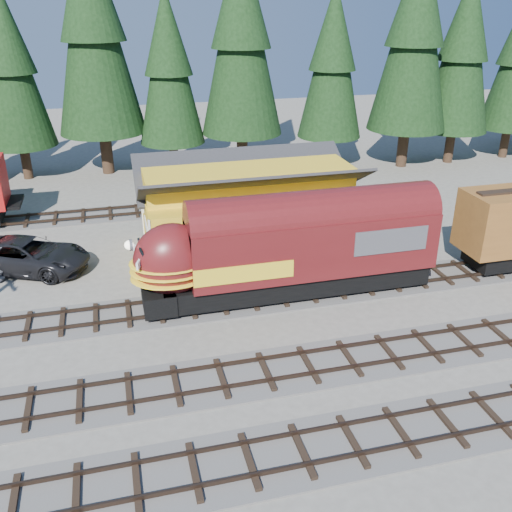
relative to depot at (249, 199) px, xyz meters
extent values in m
plane|color=#6B665B|center=(0.00, -10.50, -2.96)|extent=(120.00, 120.00, 0.00)
cube|color=#4C4947|center=(10.00, -6.50, -2.92)|extent=(68.00, 3.20, 0.08)
cube|color=#38281E|center=(10.00, -7.22, -2.71)|extent=(68.00, 0.08, 0.16)
cube|color=#38281E|center=(10.00, -5.78, -2.71)|extent=(68.00, 0.08, 0.16)
cube|color=#4C4947|center=(-10.00, 7.50, -2.92)|extent=(32.00, 3.20, 0.08)
cube|color=#38281E|center=(-10.00, 6.78, -2.71)|extent=(32.00, 0.08, 0.16)
cube|color=#38281E|center=(-10.00, 8.22, -2.71)|extent=(32.00, 0.08, 0.16)
cube|color=gold|center=(0.00, 0.00, -1.26)|extent=(12.00, 6.00, 3.40)
cube|color=yellow|center=(0.00, 0.00, 1.16)|extent=(11.88, 3.30, 1.44)
cube|color=white|center=(-6.04, -1.00, -0.76)|extent=(0.06, 2.40, 0.60)
cone|color=black|center=(-14.26, 17.92, 6.00)|extent=(5.47, 5.47, 12.46)
cone|color=black|center=(-7.85, 17.89, 8.40)|extent=(6.93, 6.93, 15.79)
cone|color=black|center=(-2.42, 16.41, 5.68)|extent=(5.28, 5.28, 12.02)
cone|color=black|center=(3.24, 15.55, 7.79)|extent=(6.56, 6.56, 14.94)
cone|color=black|center=(10.77, 15.10, 5.82)|extent=(5.36, 5.36, 12.20)
cone|color=black|center=(17.12, 13.58, 7.81)|extent=(6.57, 6.57, 14.97)
cone|color=black|center=(21.79, 13.69, 6.48)|extent=(5.76, 5.76, 13.12)
cube|color=black|center=(0.83, -6.50, -2.12)|extent=(13.41, 2.40, 1.04)
cube|color=#571315|center=(1.59, -6.50, -0.19)|extent=(12.23, 2.82, 2.82)
ellipsoid|color=#571315|center=(-5.28, -6.50, -0.28)|extent=(3.58, 2.77, 3.48)
cube|color=#38383A|center=(5.07, -6.50, 0.14)|extent=(3.76, 2.88, 1.22)
sphere|color=white|center=(-7.15, -6.50, 0.66)|extent=(0.41, 0.41, 0.41)
imported|color=black|center=(-12.45, -0.22, -2.04)|extent=(7.29, 5.51, 1.84)
camera|label=1|loc=(-7.48, -30.55, 10.98)|focal=40.00mm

